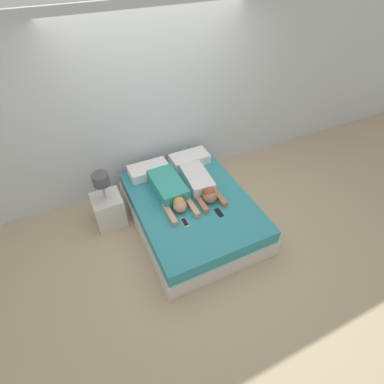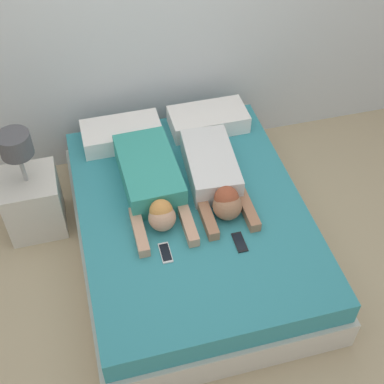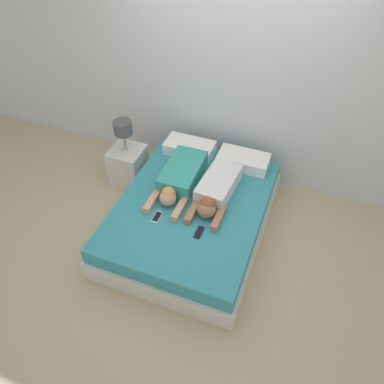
{
  "view_description": "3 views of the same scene",
  "coord_description": "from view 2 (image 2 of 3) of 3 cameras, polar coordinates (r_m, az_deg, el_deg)",
  "views": [
    {
      "loc": [
        -1.25,
        -2.62,
        3.25
      ],
      "look_at": [
        0.0,
        0.0,
        0.58
      ],
      "focal_mm": 28.0,
      "sensor_mm": 36.0,
      "label": 1
    },
    {
      "loc": [
        -0.6,
        -2.29,
        3.07
      ],
      "look_at": [
        0.0,
        0.0,
        0.58
      ],
      "focal_mm": 50.0,
      "sensor_mm": 36.0,
      "label": 2
    },
    {
      "loc": [
        0.99,
        -2.57,
        3.24
      ],
      "look_at": [
        0.0,
        0.0,
        0.58
      ],
      "focal_mm": 35.0,
      "sensor_mm": 36.0,
      "label": 3
    }
  ],
  "objects": [
    {
      "name": "wall_back",
      "position": [
        3.92,
        -4.53,
        19.4
      ],
      "size": [
        12.0,
        0.06,
        2.6
      ],
      "color": "silver",
      "rests_on": "ground_plane"
    },
    {
      "name": "pillow_head_right",
      "position": [
        4.12,
        1.73,
        7.74
      ],
      "size": [
        0.58,
        0.31,
        0.14
      ],
      "color": "white",
      "rests_on": "bed"
    },
    {
      "name": "person_left",
      "position": [
        3.59,
        -4.34,
        1.17
      ],
      "size": [
        0.38,
        0.96,
        0.2
      ],
      "color": "teal",
      "rests_on": "bed"
    },
    {
      "name": "bed",
      "position": [
        3.72,
        0.0,
        -3.92
      ],
      "size": [
        1.54,
        2.0,
        0.43
      ],
      "color": "beige",
      "rests_on": "ground_plane"
    },
    {
      "name": "ground_plane",
      "position": [
        3.88,
        0.0,
        -5.92
      ],
      "size": [
        12.0,
        12.0,
        0.0
      ],
      "primitive_type": "plane",
      "color": "tan"
    },
    {
      "name": "cell_phone_left",
      "position": [
        3.31,
        -2.85,
        -6.48
      ],
      "size": [
        0.07,
        0.16,
        0.01
      ],
      "color": "silver",
      "rests_on": "bed"
    },
    {
      "name": "cell_phone_right",
      "position": [
        3.37,
        5.1,
        -5.35
      ],
      "size": [
        0.07,
        0.16,
        0.01
      ],
      "color": "black",
      "rests_on": "bed"
    },
    {
      "name": "nightstand",
      "position": [
        3.97,
        -16.7,
        -0.57
      ],
      "size": [
        0.39,
        0.39,
        0.87
      ],
      "color": "beige",
      "rests_on": "ground_plane"
    },
    {
      "name": "pillow_head_left",
      "position": [
        4.02,
        -7.49,
        6.17
      ],
      "size": [
        0.58,
        0.31,
        0.14
      ],
      "color": "white",
      "rests_on": "bed"
    },
    {
      "name": "person_right",
      "position": [
        3.62,
        2.47,
        1.71
      ],
      "size": [
        0.37,
        0.89,
        0.22
      ],
      "color": "silver",
      "rests_on": "bed"
    }
  ]
}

